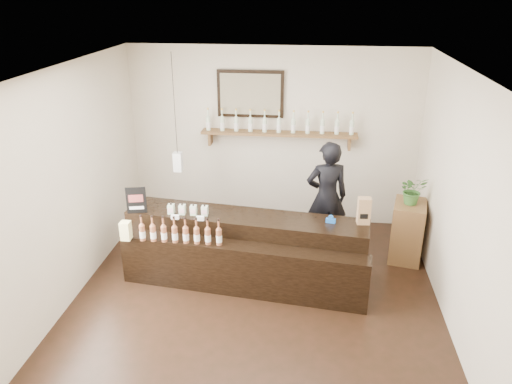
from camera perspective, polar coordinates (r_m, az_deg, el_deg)
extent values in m
plane|color=black|center=(6.24, -0.22, -12.85)|extent=(5.00, 5.00, 0.00)
plane|color=beige|center=(7.89, 1.94, 6.29)|extent=(4.50, 0.00, 4.50)
plane|color=beige|center=(3.44, -5.47, -17.97)|extent=(4.50, 0.00, 4.50)
plane|color=beige|center=(6.21, -21.32, 0.02)|extent=(0.00, 5.00, 5.00)
plane|color=beige|center=(5.75, 22.63, -1.98)|extent=(0.00, 5.00, 5.00)
plane|color=white|center=(5.14, -0.26, 13.40)|extent=(5.00, 5.00, 0.00)
cube|color=brown|center=(7.73, 2.62, 6.70)|extent=(2.40, 0.25, 0.04)
cube|color=brown|center=(7.93, -5.23, 6.15)|extent=(0.04, 0.20, 0.20)
cube|color=brown|center=(7.79, 10.60, 5.55)|extent=(0.04, 0.20, 0.20)
cube|color=black|center=(7.73, -0.64, 11.15)|extent=(1.02, 0.04, 0.72)
cube|color=#4E4632|center=(7.70, -0.67, 11.12)|extent=(0.92, 0.01, 0.62)
cube|color=white|center=(7.31, -8.91, 3.43)|extent=(0.12, 0.12, 0.28)
cylinder|color=black|center=(7.08, -9.32, 9.90)|extent=(0.01, 0.01, 1.41)
cylinder|color=silver|center=(7.84, -5.48, 7.79)|extent=(0.07, 0.07, 0.20)
cone|color=silver|center=(7.81, -5.52, 8.69)|extent=(0.07, 0.07, 0.05)
cylinder|color=silver|center=(7.80, -5.53, 9.12)|extent=(0.02, 0.02, 0.07)
cylinder|color=gold|center=(7.79, -5.55, 9.45)|extent=(0.03, 0.03, 0.02)
cylinder|color=white|center=(7.85, -5.48, 7.65)|extent=(0.07, 0.07, 0.09)
cylinder|color=silver|center=(7.80, -3.89, 7.76)|extent=(0.07, 0.07, 0.20)
cone|color=silver|center=(7.77, -3.91, 8.66)|extent=(0.07, 0.07, 0.05)
cylinder|color=silver|center=(7.76, -3.92, 9.09)|extent=(0.02, 0.02, 0.07)
cylinder|color=gold|center=(7.74, -3.93, 9.43)|extent=(0.03, 0.03, 0.02)
cylinder|color=white|center=(7.81, -3.88, 7.61)|extent=(0.07, 0.07, 0.09)
cylinder|color=silver|center=(7.77, -2.27, 7.72)|extent=(0.07, 0.07, 0.20)
cone|color=silver|center=(7.73, -2.29, 8.63)|extent=(0.07, 0.07, 0.05)
cylinder|color=silver|center=(7.72, -2.30, 9.06)|extent=(0.02, 0.02, 0.07)
cylinder|color=gold|center=(7.71, -2.30, 9.40)|extent=(0.03, 0.03, 0.02)
cylinder|color=white|center=(7.77, -2.27, 7.58)|extent=(0.07, 0.07, 0.09)
cylinder|color=silver|center=(7.74, -0.65, 7.68)|extent=(0.07, 0.07, 0.20)
cone|color=silver|center=(7.70, -0.65, 8.59)|extent=(0.07, 0.07, 0.05)
cylinder|color=silver|center=(7.69, -0.66, 9.02)|extent=(0.02, 0.02, 0.07)
cylinder|color=gold|center=(7.68, -0.66, 9.36)|extent=(0.03, 0.03, 0.02)
cylinder|color=white|center=(7.74, -0.65, 7.53)|extent=(0.07, 0.07, 0.09)
cylinder|color=silver|center=(7.71, 0.99, 7.63)|extent=(0.07, 0.07, 0.20)
cone|color=silver|center=(7.68, 0.99, 8.54)|extent=(0.07, 0.07, 0.05)
cylinder|color=silver|center=(7.66, 1.00, 8.98)|extent=(0.02, 0.02, 0.07)
cylinder|color=gold|center=(7.65, 1.00, 9.32)|extent=(0.03, 0.03, 0.02)
cylinder|color=white|center=(7.72, 0.99, 7.48)|extent=(0.07, 0.07, 0.09)
cylinder|color=silver|center=(7.69, 2.63, 7.57)|extent=(0.07, 0.07, 0.20)
cone|color=silver|center=(7.66, 2.65, 8.49)|extent=(0.07, 0.07, 0.05)
cylinder|color=silver|center=(7.65, 2.66, 8.92)|extent=(0.02, 0.02, 0.07)
cylinder|color=gold|center=(7.64, 2.66, 9.27)|extent=(0.03, 0.03, 0.02)
cylinder|color=white|center=(7.70, 2.63, 7.43)|extent=(0.07, 0.07, 0.09)
cylinder|color=silver|center=(7.68, 4.28, 7.51)|extent=(0.07, 0.07, 0.20)
cone|color=silver|center=(7.65, 4.31, 8.43)|extent=(0.07, 0.07, 0.05)
cylinder|color=silver|center=(7.64, 4.32, 8.86)|extent=(0.02, 0.02, 0.07)
cylinder|color=gold|center=(7.62, 4.33, 9.21)|extent=(0.03, 0.03, 0.02)
cylinder|color=white|center=(7.69, 4.28, 7.36)|extent=(0.07, 0.07, 0.09)
cylinder|color=silver|center=(7.68, 5.94, 7.44)|extent=(0.07, 0.07, 0.20)
cone|color=silver|center=(7.64, 5.97, 8.36)|extent=(0.07, 0.07, 0.05)
cylinder|color=silver|center=(7.63, 5.99, 8.79)|extent=(0.02, 0.02, 0.07)
cylinder|color=gold|center=(7.62, 6.01, 9.14)|extent=(0.03, 0.03, 0.02)
cylinder|color=white|center=(7.68, 5.93, 7.29)|extent=(0.07, 0.07, 0.09)
cylinder|color=silver|center=(7.68, 7.59, 7.36)|extent=(0.07, 0.07, 0.20)
cone|color=silver|center=(7.65, 7.64, 8.28)|extent=(0.07, 0.07, 0.05)
cylinder|color=silver|center=(7.63, 7.66, 8.72)|extent=(0.02, 0.02, 0.07)
cylinder|color=gold|center=(7.62, 7.68, 9.06)|extent=(0.03, 0.03, 0.02)
cylinder|color=white|center=(7.68, 7.58, 7.22)|extent=(0.07, 0.07, 0.09)
cylinder|color=silver|center=(7.69, 9.24, 7.28)|extent=(0.07, 0.07, 0.20)
cone|color=silver|center=(7.65, 9.30, 8.20)|extent=(0.07, 0.07, 0.05)
cylinder|color=silver|center=(7.64, 9.33, 8.63)|extent=(0.02, 0.02, 0.07)
cylinder|color=gold|center=(7.63, 9.35, 8.98)|extent=(0.03, 0.03, 0.02)
cylinder|color=white|center=(7.69, 9.23, 7.14)|extent=(0.07, 0.07, 0.09)
cylinder|color=silver|center=(7.70, 10.89, 7.20)|extent=(0.07, 0.07, 0.20)
cone|color=silver|center=(7.67, 10.96, 8.11)|extent=(0.07, 0.07, 0.05)
cylinder|color=silver|center=(7.65, 10.99, 8.54)|extent=(0.02, 0.02, 0.07)
cylinder|color=gold|center=(7.64, 11.02, 8.88)|extent=(0.03, 0.03, 0.02)
cylinder|color=white|center=(7.70, 10.88, 7.05)|extent=(0.07, 0.07, 0.09)
cube|color=black|center=(6.62, -1.14, -6.13)|extent=(3.18, 0.92, 0.88)
cube|color=black|center=(6.32, -1.64, -8.79)|extent=(3.15, 0.64, 0.66)
cube|color=white|center=(6.40, -9.23, -2.84)|extent=(0.10, 0.04, 0.05)
cube|color=white|center=(6.32, -6.41, -3.01)|extent=(0.10, 0.04, 0.05)
cube|color=#F1E993|center=(6.47, -14.61, -4.77)|extent=(0.12, 0.12, 0.12)
cube|color=#F1E993|center=(6.42, -14.71, -3.81)|extent=(0.12, 0.12, 0.12)
cube|color=silver|center=(6.54, -9.67, -1.94)|extent=(0.08, 0.08, 0.13)
cube|color=beige|center=(6.51, -9.77, -2.09)|extent=(0.07, 0.00, 0.06)
cylinder|color=black|center=(6.51, -9.71, -1.34)|extent=(0.02, 0.02, 0.03)
cube|color=silver|center=(6.50, -8.42, -2.01)|extent=(0.08, 0.08, 0.13)
cube|color=beige|center=(6.47, -8.51, -2.17)|extent=(0.07, 0.00, 0.06)
cylinder|color=black|center=(6.47, -8.46, -1.41)|extent=(0.02, 0.02, 0.03)
cube|color=silver|center=(6.47, -7.15, -2.08)|extent=(0.08, 0.08, 0.13)
cube|color=beige|center=(6.43, -7.24, -2.24)|extent=(0.07, 0.00, 0.06)
cylinder|color=black|center=(6.44, -7.19, -1.48)|extent=(0.02, 0.02, 0.03)
cube|color=silver|center=(6.44, -5.87, -2.15)|extent=(0.08, 0.08, 0.13)
cube|color=beige|center=(6.40, -5.95, -2.31)|extent=(0.07, 0.00, 0.06)
cylinder|color=black|center=(6.41, -5.90, -1.54)|extent=(0.02, 0.02, 0.03)
cylinder|color=brown|center=(6.38, -12.86, -4.57)|extent=(0.07, 0.07, 0.20)
cone|color=brown|center=(6.33, -12.96, -3.55)|extent=(0.07, 0.07, 0.05)
cylinder|color=brown|center=(6.30, -13.01, -3.06)|extent=(0.02, 0.02, 0.07)
cylinder|color=black|center=(6.28, -13.04, -2.67)|extent=(0.03, 0.03, 0.02)
cylinder|color=white|center=(6.39, -12.84, -4.73)|extent=(0.07, 0.07, 0.09)
cylinder|color=brown|center=(6.34, -11.67, -4.66)|extent=(0.07, 0.07, 0.20)
cone|color=brown|center=(6.28, -11.76, -3.63)|extent=(0.07, 0.07, 0.05)
cylinder|color=brown|center=(6.26, -11.81, -3.14)|extent=(0.02, 0.02, 0.07)
cylinder|color=black|center=(6.24, -11.84, -2.75)|extent=(0.03, 0.03, 0.02)
cylinder|color=white|center=(6.35, -11.66, -4.82)|extent=(0.07, 0.07, 0.09)
cylinder|color=brown|center=(6.30, -10.47, -4.74)|extent=(0.07, 0.07, 0.20)
cone|color=brown|center=(6.24, -10.55, -3.71)|extent=(0.07, 0.07, 0.05)
cylinder|color=brown|center=(6.22, -10.59, -3.21)|extent=(0.02, 0.02, 0.07)
cylinder|color=black|center=(6.20, -10.62, -2.82)|extent=(0.03, 0.03, 0.02)
cylinder|color=white|center=(6.31, -10.46, -4.91)|extent=(0.07, 0.07, 0.09)
cylinder|color=brown|center=(6.26, -9.25, -4.83)|extent=(0.07, 0.07, 0.20)
cone|color=brown|center=(6.21, -9.33, -3.79)|extent=(0.07, 0.07, 0.05)
cylinder|color=brown|center=(6.18, -9.36, -3.29)|extent=(0.02, 0.02, 0.07)
cylinder|color=black|center=(6.16, -9.39, -2.90)|extent=(0.03, 0.03, 0.02)
cylinder|color=white|center=(6.27, -9.24, -4.99)|extent=(0.07, 0.07, 0.09)
cylinder|color=brown|center=(6.23, -8.02, -4.91)|extent=(0.07, 0.07, 0.20)
cone|color=brown|center=(6.17, -8.09, -3.87)|extent=(0.07, 0.07, 0.05)
cylinder|color=brown|center=(6.14, -8.12, -3.37)|extent=(0.02, 0.02, 0.07)
cylinder|color=black|center=(6.12, -8.14, -2.97)|extent=(0.03, 0.03, 0.02)
cylinder|color=white|center=(6.24, -8.01, -5.08)|extent=(0.07, 0.07, 0.09)
cylinder|color=brown|center=(6.20, -6.78, -5.00)|extent=(0.07, 0.07, 0.20)
cone|color=brown|center=(6.14, -6.83, -3.95)|extent=(0.07, 0.07, 0.05)
cylinder|color=brown|center=(6.11, -6.86, -3.44)|extent=(0.02, 0.02, 0.07)
cylinder|color=black|center=(6.09, -6.88, -3.05)|extent=(0.03, 0.03, 0.02)
cylinder|color=white|center=(6.21, -6.77, -5.16)|extent=(0.07, 0.07, 0.09)
cylinder|color=brown|center=(6.17, -5.52, -5.08)|extent=(0.07, 0.07, 0.20)
cone|color=brown|center=(6.11, -5.56, -4.02)|extent=(0.07, 0.07, 0.05)
cylinder|color=brown|center=(6.08, -5.59, -3.52)|extent=(0.02, 0.02, 0.07)
cylinder|color=black|center=(6.06, -5.60, -3.12)|extent=(0.03, 0.03, 0.02)
cylinder|color=white|center=(6.18, -5.51, -5.24)|extent=(0.07, 0.07, 0.09)
cylinder|color=brown|center=(6.14, -4.25, -5.16)|extent=(0.07, 0.07, 0.20)
cone|color=brown|center=(6.08, -4.29, -4.10)|extent=(0.07, 0.07, 0.05)
cylinder|color=brown|center=(6.06, -4.30, -3.59)|extent=(0.02, 0.02, 0.07)
cylinder|color=black|center=(6.04, -4.32, -3.19)|extent=(0.03, 0.03, 0.02)
cylinder|color=white|center=(6.15, -4.25, -5.32)|extent=(0.07, 0.07, 0.09)
cube|color=black|center=(6.60, -13.52, -0.93)|extent=(0.25, 0.08, 0.36)
cube|color=brown|center=(6.58, -13.58, -0.73)|extent=(0.18, 0.05, 0.10)
cube|color=white|center=(6.63, -13.48, -1.77)|extent=(0.18, 0.05, 0.04)
cube|color=#916A46|center=(6.28, 12.23, -2.11)|extent=(0.16, 0.13, 0.34)
cube|color=black|center=(6.25, 12.24, -2.75)|extent=(0.10, 0.01, 0.07)
cube|color=blue|center=(6.29, 8.53, -3.26)|extent=(0.13, 0.07, 0.06)
cylinder|color=blue|center=(6.27, 8.55, -2.91)|extent=(0.07, 0.04, 0.06)
cube|color=brown|center=(7.33, 16.91, -4.29)|extent=(0.53, 0.66, 0.85)
imported|color=#366729|center=(7.08, 17.47, 0.21)|extent=(0.43, 0.40, 0.40)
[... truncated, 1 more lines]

